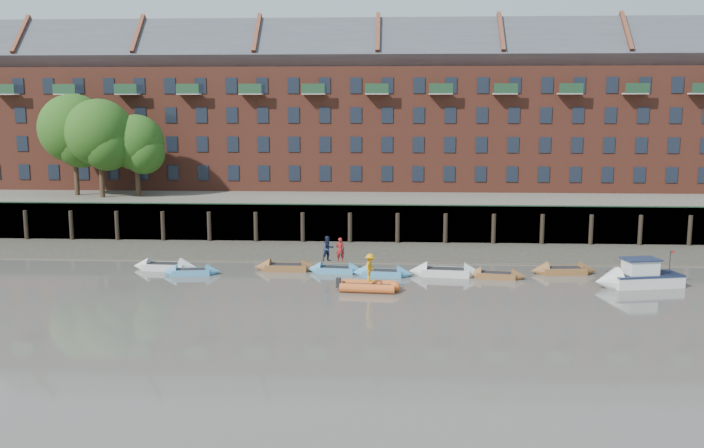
# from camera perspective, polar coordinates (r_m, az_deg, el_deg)

# --- Properties ---
(ground) EXTENTS (220.00, 220.00, 0.00)m
(ground) POSITION_cam_1_polar(r_m,az_deg,el_deg) (41.58, 0.92, -6.97)
(ground) COLOR #59554D
(ground) RESTS_ON ground
(foreshore) EXTENTS (110.00, 8.00, 0.50)m
(foreshore) POSITION_cam_1_polar(r_m,az_deg,el_deg) (59.08, 1.58, -2.17)
(foreshore) COLOR #3D382F
(foreshore) RESTS_ON ground
(mud_band) EXTENTS (110.00, 1.60, 0.10)m
(mud_band) POSITION_cam_1_polar(r_m,az_deg,el_deg) (55.75, 1.49, -2.84)
(mud_band) COLOR #4C4336
(mud_band) RESTS_ON ground
(river_wall) EXTENTS (110.00, 1.23, 3.30)m
(river_wall) POSITION_cam_1_polar(r_m,az_deg,el_deg) (63.11, 1.69, 0.02)
(river_wall) COLOR #2D2A26
(river_wall) RESTS_ON ground
(bank_terrace) EXTENTS (110.00, 28.00, 3.20)m
(bank_terrace) POSITION_cam_1_polar(r_m,az_deg,el_deg) (76.59, 1.94, 1.62)
(bank_terrace) COLOR #5E594D
(bank_terrace) RESTS_ON ground
(apartment_terrace) EXTENTS (80.60, 15.56, 20.98)m
(apartment_terrace) POSITION_cam_1_polar(r_m,az_deg,el_deg) (76.96, 2.00, 10.03)
(apartment_terrace) COLOR brown
(apartment_terrace) RESTS_ON bank_terrace
(tree_cluster) EXTENTS (11.76, 7.74, 9.40)m
(tree_cluster) POSITION_cam_1_polar(r_m,az_deg,el_deg) (72.58, -18.98, 6.59)
(tree_cluster) COLOR #3A281C
(tree_cluster) RESTS_ON bank_terrace
(rowboat_0) EXTENTS (4.63, 1.56, 1.33)m
(rowboat_0) POSITION_cam_1_polar(r_m,az_deg,el_deg) (54.39, -14.13, -3.16)
(rowboat_0) COLOR silver
(rowboat_0) RESTS_ON ground
(rowboat_1) EXTENTS (4.07, 1.71, 1.14)m
(rowboat_1) POSITION_cam_1_polar(r_m,az_deg,el_deg) (52.36, -12.19, -3.60)
(rowboat_1) COLOR #458FBD
(rowboat_1) RESTS_ON ground
(rowboat_2) EXTENTS (4.54, 1.33, 1.32)m
(rowboat_2) POSITION_cam_1_polar(r_m,az_deg,el_deg) (52.67, -5.04, -3.32)
(rowboat_2) COLOR brown
(rowboat_2) RESTS_ON ground
(rowboat_3) EXTENTS (4.10, 1.56, 1.16)m
(rowboat_3) POSITION_cam_1_polar(r_m,az_deg,el_deg) (51.82, -1.27, -3.52)
(rowboat_3) COLOR #458FBD
(rowboat_3) RESTS_ON ground
(rowboat_4) EXTENTS (4.21, 1.59, 1.19)m
(rowboat_4) POSITION_cam_1_polar(r_m,az_deg,el_deg) (50.80, 2.35, -3.78)
(rowboat_4) COLOR #458FBD
(rowboat_4) RESTS_ON ground
(rowboat_5) EXTENTS (5.12, 1.90, 1.45)m
(rowboat_5) POSITION_cam_1_polar(r_m,az_deg,el_deg) (51.26, 7.17, -3.67)
(rowboat_5) COLOR silver
(rowboat_5) RESTS_ON ground
(rowboat_6) EXTENTS (4.10, 1.81, 1.15)m
(rowboat_6) POSITION_cam_1_polar(r_m,az_deg,el_deg) (51.09, 10.98, -3.87)
(rowboat_6) COLOR brown
(rowboat_6) RESTS_ON ground
(rowboat_7) EXTENTS (4.62, 1.63, 1.32)m
(rowboat_7) POSITION_cam_1_polar(r_m,az_deg,el_deg) (53.47, 15.90, -3.45)
(rowboat_7) COLOR brown
(rowboat_7) RESTS_ON ground
(rib_tender) EXTENTS (3.82, 2.08, 0.65)m
(rib_tender) POSITION_cam_1_polar(r_m,az_deg,el_deg) (46.81, 1.45, -4.79)
(rib_tender) COLOR #D45A23
(rib_tender) RESTS_ON ground
(motor_launch) EXTENTS (5.95, 3.01, 2.35)m
(motor_launch) POSITION_cam_1_polar(r_m,az_deg,el_deg) (50.98, 20.62, -3.86)
(motor_launch) COLOR silver
(motor_launch) RESTS_ON ground
(person_rower_a) EXTENTS (0.65, 0.45, 1.68)m
(person_rower_a) POSITION_cam_1_polar(r_m,az_deg,el_deg) (51.58, -0.92, -1.97)
(person_rower_a) COLOR maroon
(person_rower_a) RESTS_ON rowboat_3
(person_rower_b) EXTENTS (1.09, 1.03, 1.77)m
(person_rower_b) POSITION_cam_1_polar(r_m,az_deg,el_deg) (51.68, -1.85, -1.90)
(person_rower_b) COLOR #19233F
(person_rower_b) RESTS_ON rowboat_3
(person_rib_crew) EXTENTS (0.93, 1.27, 1.76)m
(person_rib_crew) POSITION_cam_1_polar(r_m,az_deg,el_deg) (46.54, 1.40, -3.35)
(person_rib_crew) COLOR orange
(person_rib_crew) RESTS_ON rib_tender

